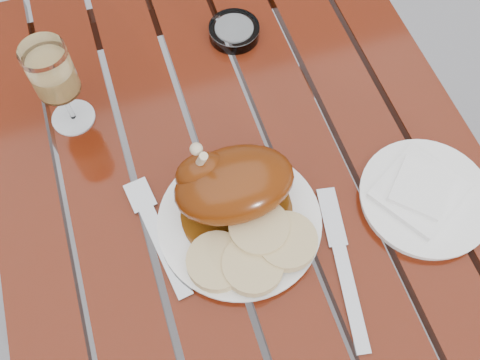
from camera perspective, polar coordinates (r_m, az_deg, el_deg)
name	(u,v)px	position (r m, az deg, el deg)	size (l,w,h in m)	color
ground	(251,324)	(1.56, 1.14, -15.15)	(60.00, 60.00, 0.00)	slate
table	(254,286)	(1.20, 1.47, -11.23)	(0.80, 1.20, 0.75)	#5F170B
dinner_plate	(240,222)	(0.83, -0.04, -4.55)	(0.25, 0.25, 0.02)	white
roast_duck	(230,184)	(0.80, -1.06, -0.45)	(0.18, 0.17, 0.13)	#5D2F0A
bread_dumplings	(254,249)	(0.79, 1.50, -7.35)	(0.20, 0.14, 0.03)	tan
wine_glass	(59,87)	(0.91, -18.76, 9.36)	(0.07, 0.07, 0.18)	tan
side_plate	(425,198)	(0.90, 19.14, -1.81)	(0.21, 0.21, 0.02)	white
napkin	(419,190)	(0.89, 18.57, -1.05)	(0.12, 0.11, 0.01)	white
ashtray	(234,31)	(1.05, -0.63, 15.57)	(0.10, 0.10, 0.02)	#B2B7BC
fork	(161,241)	(0.84, -8.42, -6.50)	(0.02, 0.20, 0.01)	gray
knife	(346,278)	(0.82, 11.24, -10.22)	(0.02, 0.22, 0.01)	gray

